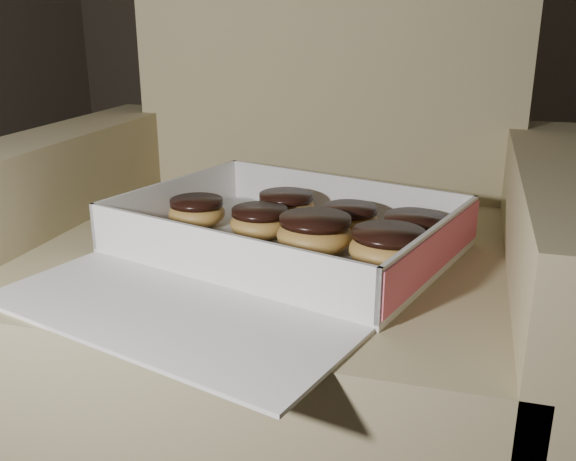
# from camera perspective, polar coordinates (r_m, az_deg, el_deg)

# --- Properties ---
(armchair) EXTENTS (0.88, 0.74, 0.92)m
(armchair) POSITION_cam_1_polar(r_m,az_deg,el_deg) (1.05, -0.03, -6.13)
(armchair) COLOR tan
(armchair) RESTS_ON floor
(bakery_box) EXTENTS (0.56, 0.61, 0.07)m
(bakery_box) POSITION_cam_1_polar(r_m,az_deg,el_deg) (0.87, -1.44, -1.71)
(bakery_box) COLOR silver
(bakery_box) RESTS_ON armchair
(donut_a) EXTENTS (0.09, 0.09, 0.04)m
(donut_a) POSITION_cam_1_polar(r_m,az_deg,el_deg) (0.99, -8.10, 1.68)
(donut_a) COLOR #BD9242
(donut_a) RESTS_ON bakery_box
(donut_b) EXTENTS (0.08, 0.08, 0.04)m
(donut_b) POSITION_cam_1_polar(r_m,az_deg,el_deg) (0.95, 5.51, 1.04)
(donut_b) COLOR #BD9242
(donut_b) RESTS_ON bakery_box
(donut_c) EXTENTS (0.10, 0.10, 0.05)m
(donut_c) POSITION_cam_1_polar(r_m,az_deg,el_deg) (0.83, 8.89, -1.51)
(donut_c) COLOR #BD9242
(donut_c) RESTS_ON bakery_box
(donut_d) EXTENTS (0.09, 0.09, 0.04)m
(donut_d) POSITION_cam_1_polar(r_m,az_deg,el_deg) (0.93, -2.51, 0.78)
(donut_d) COLOR #BD9242
(donut_d) RESTS_ON bakery_box
(donut_e) EXTENTS (0.09, 0.09, 0.05)m
(donut_e) POSITION_cam_1_polar(r_m,az_deg,el_deg) (1.00, -0.17, 2.17)
(donut_e) COLOR #BD9242
(donut_e) RESTS_ON bakery_box
(donut_f) EXTENTS (0.09, 0.09, 0.04)m
(donut_f) POSITION_cam_1_polar(r_m,az_deg,el_deg) (0.91, 11.11, 0.10)
(donut_f) COLOR #BD9242
(donut_f) RESTS_ON bakery_box
(donut_g) EXTENTS (0.10, 0.10, 0.05)m
(donut_g) POSITION_cam_1_polar(r_m,az_deg,el_deg) (0.87, 2.41, -0.25)
(donut_g) COLOR #BD9242
(donut_g) RESTS_ON bakery_box
(crumb_a) EXTENTS (0.01, 0.01, 0.00)m
(crumb_a) POSITION_cam_1_polar(r_m,az_deg,el_deg) (0.93, -13.25, -1.21)
(crumb_a) COLOR black
(crumb_a) RESTS_ON bakery_box
(crumb_b) EXTENTS (0.01, 0.01, 0.00)m
(crumb_b) POSITION_cam_1_polar(r_m,az_deg,el_deg) (0.79, 5.48, -4.28)
(crumb_b) COLOR black
(crumb_b) RESTS_ON bakery_box
(crumb_c) EXTENTS (0.01, 0.01, 0.00)m
(crumb_c) POSITION_cam_1_polar(r_m,az_deg,el_deg) (0.80, -1.08, -3.98)
(crumb_c) COLOR black
(crumb_c) RESTS_ON bakery_box
(crumb_d) EXTENTS (0.01, 0.01, 0.00)m
(crumb_d) POSITION_cam_1_polar(r_m,az_deg,el_deg) (0.82, -8.03, -3.41)
(crumb_d) COLOR black
(crumb_d) RESTS_ON bakery_box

